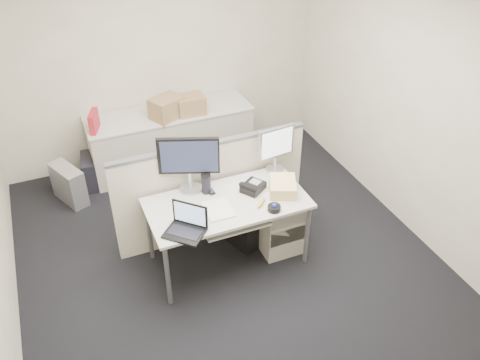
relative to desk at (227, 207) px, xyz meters
name	(u,v)px	position (x,y,z in m)	size (l,w,h in m)	color
floor	(228,259)	(0.00, 0.00, -0.67)	(4.00, 4.50, 0.01)	black
wall_back	(157,55)	(0.00, 2.25, 0.69)	(4.00, 0.02, 2.70)	beige
wall_front	(382,349)	(0.00, -2.25, 0.69)	(4.00, 0.02, 2.70)	beige
wall_right	(415,104)	(2.00, 0.00, 0.69)	(0.02, 4.50, 2.70)	beige
desk	(227,207)	(0.00, 0.00, 0.00)	(1.50, 0.75, 0.73)	beige
keyboard_tray	(234,222)	(0.00, -0.18, -0.04)	(0.62, 0.32, 0.02)	beige
drawer_pedestal	(276,218)	(0.55, 0.05, -0.34)	(0.40, 0.55, 0.65)	#AEA999
cubicle_partition	(211,191)	(0.00, 0.45, -0.11)	(2.00, 0.06, 1.10)	beige
back_counter	(171,139)	(0.00, 1.93, -0.30)	(2.00, 0.60, 0.72)	#AEA999
monitor_main	(189,165)	(-0.25, 0.32, 0.35)	(0.57, 0.22, 0.57)	black
monitor_small	(276,149)	(0.65, 0.32, 0.30)	(0.39, 0.19, 0.48)	#B7B7BC
laptop	(184,223)	(-0.50, -0.28, 0.19)	(0.33, 0.25, 0.25)	black
trackball	(274,208)	(0.35, -0.28, 0.09)	(0.12, 0.12, 0.05)	black
desk_phone	(253,187)	(0.30, 0.08, 0.10)	(0.22, 0.18, 0.07)	black
paper_stack	(218,209)	(-0.12, -0.08, 0.07)	(0.24, 0.30, 0.01)	silver
sticky_pad	(222,203)	(-0.05, 0.00, 0.07)	(0.09, 0.09, 0.01)	yellow
travel_mug	(206,184)	(-0.13, 0.22, 0.16)	(0.09, 0.09, 0.19)	black
banana	(261,202)	(0.28, -0.15, 0.08)	(0.17, 0.04, 0.04)	gold
cellphone	(211,192)	(-0.08, 0.20, 0.07)	(0.05, 0.10, 0.01)	black
manila_folders	(283,186)	(0.55, -0.05, 0.12)	(0.24, 0.31, 0.12)	#E3C17B
keyboard	(228,219)	(-0.05, -0.14, -0.02)	(0.46, 0.16, 0.03)	black
pc_tower_desk	(239,227)	(0.20, 0.20, -0.46)	(0.17, 0.44, 0.41)	black
pc_tower_spare_dark	(90,171)	(-1.05, 1.85, -0.47)	(0.16, 0.41, 0.38)	black
pc_tower_spare_silver	(69,184)	(-1.32, 1.63, -0.44)	(0.19, 0.48, 0.45)	#B7B7BC
cardboard_box_left	(167,109)	(-0.05, 1.81, 0.19)	(0.37, 0.27, 0.27)	#9B7947
cardboard_box_right	(190,105)	(0.24, 1.81, 0.18)	(0.34, 0.26, 0.24)	#9B7947
red_binder	(94,122)	(-0.90, 1.83, 0.18)	(0.06, 0.27, 0.25)	#A91D29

